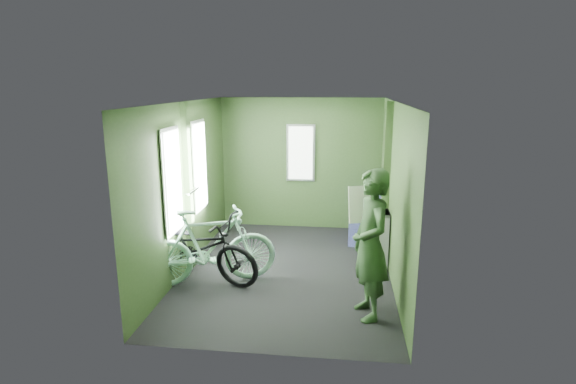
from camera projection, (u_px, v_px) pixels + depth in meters
The scene contains 6 objects.
room at pixel (285, 168), 5.95m from camera, with size 4.00×4.02×2.31m.
bicycle_black at pixel (199, 280), 5.94m from camera, with size 0.62×1.78×0.93m, color black.
bicycle_mint at pixel (210, 285), 5.81m from camera, with size 0.49×1.73×1.04m, color #A0E3C3.
passenger at pixel (370, 244), 4.85m from camera, with size 0.56×0.73×1.67m.
waste_box at pixel (379, 240), 6.27m from camera, with size 0.24×0.34×0.82m, color gray.
bench_seat at pixel (366, 223), 7.45m from camera, with size 0.54×0.90×0.91m.
Camera 1 is at (0.70, -5.77, 2.53)m, focal length 28.00 mm.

